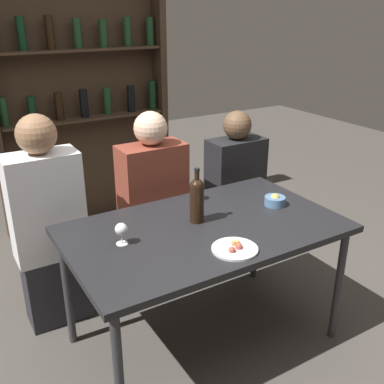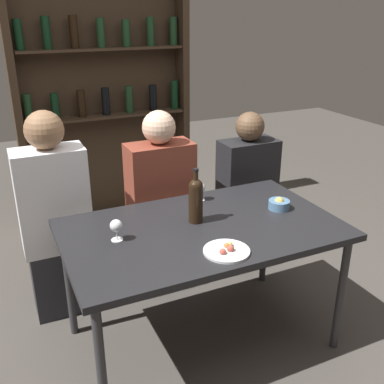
{
  "view_description": "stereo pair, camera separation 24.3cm",
  "coord_description": "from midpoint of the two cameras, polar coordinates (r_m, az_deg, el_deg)",
  "views": [
    {
      "loc": [
        -1.16,
        -1.8,
        1.82
      ],
      "look_at": [
        0.0,
        0.13,
        0.89
      ],
      "focal_mm": 42.0,
      "sensor_mm": 36.0,
      "label": 1
    },
    {
      "loc": [
        -0.94,
        -1.91,
        1.82
      ],
      "look_at": [
        0.0,
        0.13,
        0.89
      ],
      "focal_mm": 42.0,
      "sensor_mm": 36.0,
      "label": 2
    }
  ],
  "objects": [
    {
      "name": "ground_plane",
      "position": [
        2.8,
        -1.16,
        -18.12
      ],
      "size": [
        10.0,
        10.0,
        0.0
      ],
      "primitive_type": "plane",
      "color": "#47423D"
    },
    {
      "name": "dining_table",
      "position": [
        2.41,
        -1.28,
        -5.64
      ],
      "size": [
        1.46,
        0.87,
        0.74
      ],
      "color": "black",
      "rests_on": "ground_plane"
    },
    {
      "name": "wine_rack_wall",
      "position": [
        3.98,
        -15.74,
        12.87
      ],
      "size": [
        1.5,
        0.21,
        2.32
      ],
      "color": "#38281C",
      "rests_on": "ground_plane"
    },
    {
      "name": "wine_bottle",
      "position": [
        2.38,
        -2.29,
        -0.86
      ],
      "size": [
        0.08,
        0.08,
        0.3
      ],
      "color": "black",
      "rests_on": "dining_table"
    },
    {
      "name": "wine_glass_0",
      "position": [
        2.23,
        -12.09,
        -4.83
      ],
      "size": [
        0.06,
        0.06,
        0.11
      ],
      "color": "silver",
      "rests_on": "dining_table"
    },
    {
      "name": "wine_glass_1",
      "position": [
        2.68,
        -2.12,
        0.41
      ],
      "size": [
        0.06,
        0.06,
        0.11
      ],
      "color": "silver",
      "rests_on": "dining_table"
    },
    {
      "name": "food_plate_0",
      "position": [
        2.16,
        2.26,
        -7.25
      ],
      "size": [
        0.22,
        0.22,
        0.04
      ],
      "color": "silver",
      "rests_on": "dining_table"
    },
    {
      "name": "snack_bowl",
      "position": [
        2.65,
        7.92,
        -1.12
      ],
      "size": [
        0.12,
        0.12,
        0.07
      ],
      "color": "#4C7299",
      "rests_on": "dining_table"
    },
    {
      "name": "seated_person_left",
      "position": [
        2.79,
        -20.1,
        -4.53
      ],
      "size": [
        0.41,
        0.22,
        1.3
      ],
      "color": "#26262B",
      "rests_on": "ground_plane"
    },
    {
      "name": "seated_person_center",
      "position": [
        2.98,
        -7.25,
        -2.33
      ],
      "size": [
        0.42,
        0.22,
        1.24
      ],
      "color": "#26262B",
      "rests_on": "ground_plane"
    },
    {
      "name": "seated_person_right",
      "position": [
        3.29,
        3.33,
        -0.41
      ],
      "size": [
        0.4,
        0.22,
        1.17
      ],
      "color": "#26262B",
      "rests_on": "ground_plane"
    }
  ]
}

